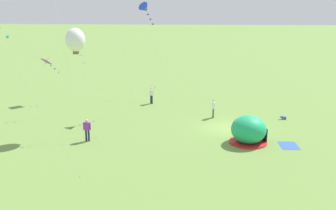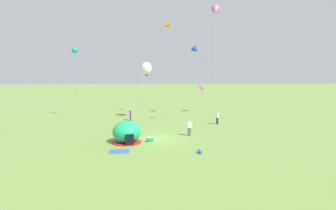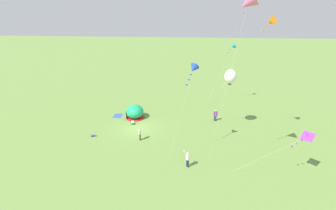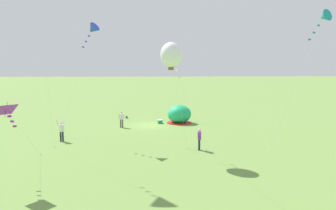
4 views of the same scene
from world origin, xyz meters
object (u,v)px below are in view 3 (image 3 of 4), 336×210
(popup_tent, at_px, (135,112))
(toddler_crawling, at_px, (93,135))
(kite_purple, at_px, (305,138))
(kite_orange, at_px, (271,22))
(cooler_box, at_px, (133,123))
(kite_teal, at_px, (233,46))
(kite_white, at_px, (230,77))
(person_arms_raised, at_px, (188,159))
(person_near_tent, at_px, (215,115))
(kite_blue, at_px, (193,69))
(person_with_toddler, at_px, (140,133))
(kite_pink, at_px, (248,3))

(popup_tent, relative_size, toddler_crawling, 5.09)
(kite_purple, relative_size, kite_orange, 0.50)
(cooler_box, xyz_separation_m, kite_teal, (-10.63, 14.63, 9.67))
(kite_purple, distance_m, kite_orange, 11.95)
(cooler_box, bearing_deg, kite_white, 91.36)
(kite_white, bearing_deg, toddler_crawling, -75.76)
(cooler_box, bearing_deg, person_arms_raised, 42.72)
(kite_teal, xyz_separation_m, kite_white, (10.32, -1.56, -2.53))
(toddler_crawling, xyz_separation_m, kite_teal, (-14.69, 18.76, 9.71))
(person_near_tent, bearing_deg, kite_white, 27.44)
(kite_teal, bearing_deg, kite_blue, -20.56)
(popup_tent, bearing_deg, cooler_box, 4.99)
(person_near_tent, bearing_deg, person_arms_raised, -17.59)
(person_near_tent, bearing_deg, toddler_crawling, -67.35)
(toddler_crawling, xyz_separation_m, person_near_tent, (-6.68, 16.00, 0.79))
(kite_blue, bearing_deg, person_arms_raised, -3.62)
(popup_tent, height_order, toddler_crawling, popup_tent)
(toddler_crawling, height_order, person_arms_raised, person_arms_raised)
(person_near_tent, bearing_deg, kite_orange, 38.17)
(toddler_crawling, relative_size, kite_purple, 0.08)
(toddler_crawling, distance_m, kite_purple, 23.79)
(kite_white, bearing_deg, person_with_toddler, -67.70)
(kite_orange, bearing_deg, toddler_crawling, -86.12)
(popup_tent, height_order, cooler_box, popup_tent)
(person_with_toddler, height_order, kite_pink, kite_pink)
(toddler_crawling, distance_m, kite_blue, 15.79)
(cooler_box, distance_m, person_arms_raised, 12.14)
(kite_pink, bearing_deg, popup_tent, -133.14)
(toddler_crawling, relative_size, person_arms_raised, 0.29)
(kite_orange, bearing_deg, kite_pink, -29.57)
(kite_teal, bearing_deg, cooler_box, -54.00)
(kite_teal, bearing_deg, kite_orange, 6.07)
(cooler_box, bearing_deg, toddler_crawling, -45.49)
(kite_white, distance_m, kite_blue, 8.14)
(popup_tent, bearing_deg, person_near_tent, 91.90)
(popup_tent, height_order, kite_pink, kite_pink)
(person_with_toddler, relative_size, kite_purple, 0.24)
(kite_teal, distance_m, kite_purple, 20.80)
(popup_tent, relative_size, person_with_toddler, 1.63)
(cooler_box, distance_m, kite_teal, 20.51)
(toddler_crawling, relative_size, kite_orange, 0.04)
(popup_tent, relative_size, person_near_tent, 1.63)
(kite_white, bearing_deg, person_arms_raised, -27.79)
(cooler_box, xyz_separation_m, kite_orange, (2.69, 16.05, 13.71))
(cooler_box, height_order, kite_pink, kite_pink)
(popup_tent, height_order, kite_purple, kite_purple)
(kite_blue, bearing_deg, kite_purple, 74.24)
(kite_teal, xyz_separation_m, kite_blue, (16.60, -6.23, -0.29))
(kite_purple, bearing_deg, toddler_crawling, -101.95)
(person_with_toddler, bearing_deg, popup_tent, -160.23)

